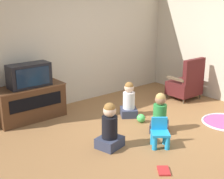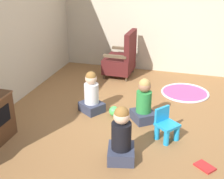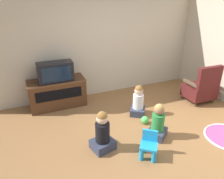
{
  "view_description": "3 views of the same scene",
  "coord_description": "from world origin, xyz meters",
  "px_view_note": "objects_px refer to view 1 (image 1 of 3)",
  "views": [
    {
      "loc": [
        -3.57,
        -3.28,
        2.22
      ],
      "look_at": [
        -0.45,
        0.5,
        0.74
      ],
      "focal_mm": 50.0,
      "sensor_mm": 36.0,
      "label": 1
    },
    {
      "loc": [
        -3.93,
        -0.72,
        2.31
      ],
      "look_at": [
        -0.6,
        0.25,
        0.8
      ],
      "focal_mm": 50.0,
      "sensor_mm": 36.0,
      "label": 2
    },
    {
      "loc": [
        -1.87,
        -2.74,
        2.46
      ],
      "look_at": [
        -0.53,
        0.45,
        0.88
      ],
      "focal_mm": 35.0,
      "sensor_mm": 36.0,
      "label": 3
    }
  ],
  "objects_px": {
    "yellow_kid_chair": "(160,135)",
    "tv_cabinet": "(30,102)",
    "child_watching_center": "(160,115)",
    "child_watching_left": "(110,128)",
    "black_armchair": "(186,84)",
    "book": "(164,171)",
    "child_watching_right": "(129,101)",
    "television": "(29,75)",
    "toy_ball": "(141,118)"
  },
  "relations": [
    {
      "from": "book",
      "to": "yellow_kid_chair",
      "type": "bearing_deg",
      "value": -4.31
    },
    {
      "from": "television",
      "to": "tv_cabinet",
      "type": "bearing_deg",
      "value": 90.0
    },
    {
      "from": "child_watching_center",
      "to": "tv_cabinet",
      "type": "bearing_deg",
      "value": 89.27
    },
    {
      "from": "television",
      "to": "black_armchair",
      "type": "bearing_deg",
      "value": -18.27
    },
    {
      "from": "yellow_kid_chair",
      "to": "book",
      "type": "height_order",
      "value": "yellow_kid_chair"
    },
    {
      "from": "black_armchair",
      "to": "toy_ball",
      "type": "relative_size",
      "value": 5.98
    },
    {
      "from": "yellow_kid_chair",
      "to": "child_watching_left",
      "type": "height_order",
      "value": "child_watching_left"
    },
    {
      "from": "toy_ball",
      "to": "yellow_kid_chair",
      "type": "bearing_deg",
      "value": -117.28
    },
    {
      "from": "yellow_kid_chair",
      "to": "child_watching_right",
      "type": "relative_size",
      "value": 0.65
    },
    {
      "from": "black_armchair",
      "to": "child_watching_right",
      "type": "xyz_separation_m",
      "value": [
        -1.66,
        0.05,
        -0.06
      ]
    },
    {
      "from": "toy_ball",
      "to": "television",
      "type": "bearing_deg",
      "value": 136.79
    },
    {
      "from": "television",
      "to": "child_watching_left",
      "type": "xyz_separation_m",
      "value": [
        0.42,
        -1.77,
        -0.54
      ]
    },
    {
      "from": "television",
      "to": "yellow_kid_chair",
      "type": "xyz_separation_m",
      "value": [
        1.03,
        -2.23,
        -0.66
      ]
    },
    {
      "from": "black_armchair",
      "to": "book",
      "type": "height_order",
      "value": "black_armchair"
    },
    {
      "from": "television",
      "to": "child_watching_center",
      "type": "height_order",
      "value": "television"
    },
    {
      "from": "yellow_kid_chair",
      "to": "television",
      "type": "bearing_deg",
      "value": 152.45
    },
    {
      "from": "black_armchair",
      "to": "child_watching_right",
      "type": "bearing_deg",
      "value": -0.8
    },
    {
      "from": "child_watching_right",
      "to": "toy_ball",
      "type": "relative_size",
      "value": 4.32
    },
    {
      "from": "child_watching_right",
      "to": "book",
      "type": "height_order",
      "value": "child_watching_right"
    },
    {
      "from": "tv_cabinet",
      "to": "child_watching_center",
      "type": "bearing_deg",
      "value": -52.63
    },
    {
      "from": "television",
      "to": "book",
      "type": "bearing_deg",
      "value": -79.13
    },
    {
      "from": "child_watching_center",
      "to": "yellow_kid_chair",
      "type": "bearing_deg",
      "value": -175.15
    },
    {
      "from": "child_watching_left",
      "to": "child_watching_center",
      "type": "bearing_deg",
      "value": -17.25
    },
    {
      "from": "yellow_kid_chair",
      "to": "child_watching_right",
      "type": "xyz_separation_m",
      "value": [
        0.48,
        1.23,
        0.11
      ]
    },
    {
      "from": "yellow_kid_chair",
      "to": "black_armchair",
      "type": "bearing_deg",
      "value": 66.44
    },
    {
      "from": "child_watching_left",
      "to": "black_armchair",
      "type": "bearing_deg",
      "value": 1.37
    },
    {
      "from": "tv_cabinet",
      "to": "toy_ball",
      "type": "distance_m",
      "value": 2.06
    },
    {
      "from": "tv_cabinet",
      "to": "television",
      "type": "bearing_deg",
      "value": -90.0
    },
    {
      "from": "child_watching_right",
      "to": "child_watching_left",
      "type": "bearing_deg",
      "value": 158.69
    },
    {
      "from": "tv_cabinet",
      "to": "television",
      "type": "xyz_separation_m",
      "value": [
        0.0,
        -0.05,
        0.52
      ]
    },
    {
      "from": "child_watching_left",
      "to": "book",
      "type": "xyz_separation_m",
      "value": [
        0.11,
        -0.99,
        -0.3
      ]
    },
    {
      "from": "yellow_kid_chair",
      "to": "tv_cabinet",
      "type": "bearing_deg",
      "value": 151.93
    },
    {
      "from": "television",
      "to": "toy_ball",
      "type": "xyz_separation_m",
      "value": [
        1.47,
        -1.38,
        -0.77
      ]
    },
    {
      "from": "yellow_kid_chair",
      "to": "book",
      "type": "distance_m",
      "value": 0.75
    },
    {
      "from": "television",
      "to": "toy_ball",
      "type": "relative_size",
      "value": 4.82
    },
    {
      "from": "child_watching_center",
      "to": "child_watching_right",
      "type": "relative_size",
      "value": 1.0
    },
    {
      "from": "yellow_kid_chair",
      "to": "child_watching_center",
      "type": "bearing_deg",
      "value": 80.61
    },
    {
      "from": "child_watching_left",
      "to": "toy_ball",
      "type": "relative_size",
      "value": 4.58
    },
    {
      "from": "tv_cabinet",
      "to": "child_watching_left",
      "type": "distance_m",
      "value": 1.87
    },
    {
      "from": "book",
      "to": "child_watching_left",
      "type": "bearing_deg",
      "value": 45.56
    },
    {
      "from": "tv_cabinet",
      "to": "black_armchair",
      "type": "distance_m",
      "value": 3.36
    },
    {
      "from": "black_armchair",
      "to": "child_watching_center",
      "type": "distance_m",
      "value": 1.9
    },
    {
      "from": "television",
      "to": "child_watching_right",
      "type": "height_order",
      "value": "television"
    },
    {
      "from": "child_watching_center",
      "to": "book",
      "type": "relative_size",
      "value": 2.49
    },
    {
      "from": "black_armchair",
      "to": "child_watching_right",
      "type": "distance_m",
      "value": 1.67
    },
    {
      "from": "toy_ball",
      "to": "book",
      "type": "distance_m",
      "value": 1.67
    },
    {
      "from": "child_watching_right",
      "to": "television",
      "type": "bearing_deg",
      "value": 90.14
    },
    {
      "from": "book",
      "to": "child_watching_center",
      "type": "bearing_deg",
      "value": -5.92
    },
    {
      "from": "child_watching_center",
      "to": "black_armchair",
      "type": "bearing_deg",
      "value": -13.52
    },
    {
      "from": "toy_ball",
      "to": "child_watching_right",
      "type": "bearing_deg",
      "value": 83.45
    }
  ]
}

